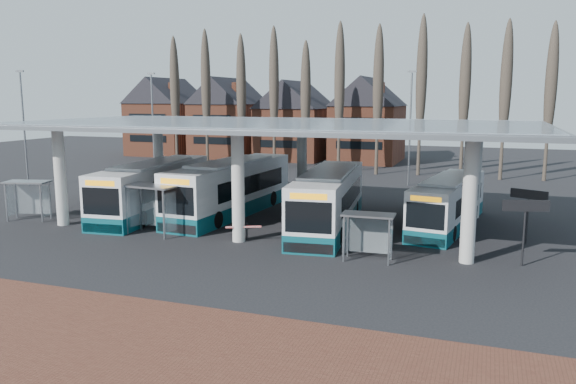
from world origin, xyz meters
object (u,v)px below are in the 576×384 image
(bus_1, at_px, (232,189))
(shelter_0, at_px, (29,191))
(bus_2, at_px, (329,201))
(shelter_1, at_px, (153,198))
(shelter_2, at_px, (368,226))
(bus_3, at_px, (448,203))
(bus_0, at_px, (154,189))

(bus_1, bearing_deg, shelter_0, -148.42)
(bus_1, xyz_separation_m, bus_2, (7.33, -1.76, -0.06))
(bus_1, distance_m, bus_2, 7.54)
(shelter_1, bearing_deg, bus_2, 35.04)
(shelter_1, relative_size, shelter_2, 1.28)
(shelter_2, bearing_deg, shelter_1, 172.79)
(bus_3, bearing_deg, shelter_0, -156.09)
(bus_3, distance_m, shelter_1, 17.71)
(bus_1, bearing_deg, shelter_1, -101.17)
(bus_0, distance_m, bus_2, 12.41)
(bus_2, height_order, shelter_2, bus_2)
(bus_1, distance_m, shelter_1, 7.04)
(shelter_0, height_order, shelter_2, shelter_0)
(bus_3, xyz_separation_m, shelter_1, (-15.92, -7.74, 0.67))
(bus_0, height_order, bus_1, bus_1)
(bus_0, xyz_separation_m, shelter_2, (16.11, -6.28, 0.03))
(bus_1, relative_size, shelter_0, 4.44)
(shelter_2, bearing_deg, bus_2, 118.75)
(bus_2, height_order, bus_3, bus_2)
(shelter_0, xyz_separation_m, shelter_1, (9.74, -0.63, 0.26))
(bus_3, height_order, shelter_1, bus_3)
(bus_0, relative_size, shelter_2, 5.03)
(bus_3, bearing_deg, bus_0, -164.02)
(bus_2, relative_size, shelter_0, 4.32)
(shelter_0, relative_size, shelter_1, 0.92)
(bus_1, height_order, shelter_0, bus_1)
(shelter_0, bearing_deg, bus_0, 21.06)
(bus_3, relative_size, shelter_1, 3.42)
(bus_0, distance_m, bus_1, 5.34)
(shelter_2, bearing_deg, bus_3, 68.18)
(bus_2, xyz_separation_m, bus_3, (6.83, 2.69, -0.23))
(bus_0, distance_m, shelter_1, 6.18)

